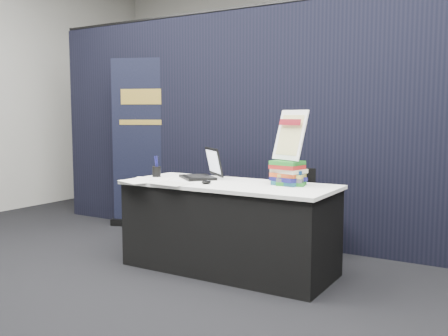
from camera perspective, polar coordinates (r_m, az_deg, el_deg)
floor at (r=3.91m, az=-3.70°, el=-13.59°), size 8.00×8.00×0.00m
wall_back at (r=7.35m, az=14.59°, el=9.23°), size 8.00×0.02×3.50m
drape_partition at (r=5.08m, az=6.61°, el=4.70°), size 6.00×0.08×2.40m
display_table at (r=4.25m, az=0.54°, el=-6.71°), size 1.80×0.75×0.75m
laptop at (r=4.51m, az=-2.69°, el=-0.34°), size 0.44×0.48×0.27m
mouse at (r=4.12m, az=-2.02°, el=-1.63°), size 0.08×0.11×0.03m
brochure_left at (r=4.50m, az=-8.18°, el=-1.22°), size 0.41×0.36×0.00m
brochure_mid at (r=4.34m, az=-9.98°, el=-1.51°), size 0.36×0.31×0.00m
brochure_right at (r=4.15m, az=-6.00°, el=-1.79°), size 0.33×0.25×0.00m
pen_cup at (r=4.61m, az=-7.72°, el=-0.43°), size 0.10×0.10×0.10m
book_stack_tall at (r=4.08m, az=7.34°, el=-0.56°), size 0.28×0.24×0.20m
book_stack_short at (r=4.08m, az=7.65°, el=-1.09°), size 0.24×0.19×0.12m
info_sign at (r=4.09m, az=7.57°, el=3.70°), size 0.33×0.24×0.42m
pullup_banner at (r=5.93m, az=-9.01°, el=1.72°), size 0.81×0.41×1.98m
stacking_chair at (r=4.86m, az=10.32°, el=-4.36°), size 0.46×0.47×0.80m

